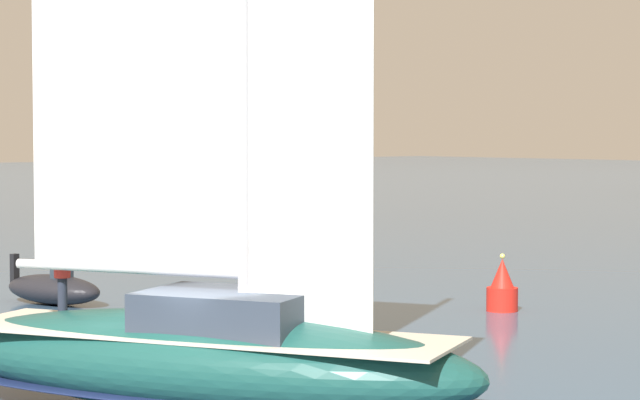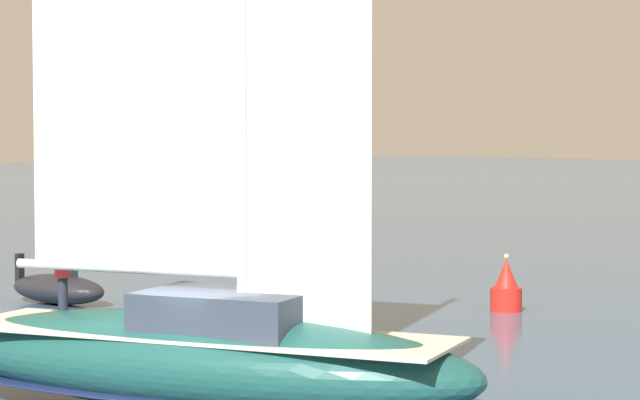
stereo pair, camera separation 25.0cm
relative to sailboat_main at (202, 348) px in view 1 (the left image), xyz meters
The scene contains 3 objects.
sailboat_main is the anchor object (origin of this frame).
motor_tender 16.57m from the sailboat_main, 162.44° to the left, with size 4.18×2.48×1.50m.
channel_buoy 15.89m from the sailboat_main, 110.74° to the left, with size 0.96×0.96×1.77m.
Camera 1 is at (20.05, -13.57, 5.41)m, focal length 70.00 mm.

